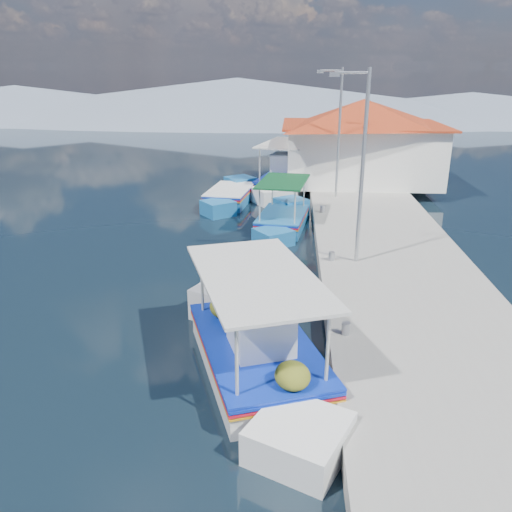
{
  "coord_description": "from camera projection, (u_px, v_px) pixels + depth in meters",
  "views": [
    {
      "loc": [
        2.44,
        -14.03,
        6.51
      ],
      "look_at": [
        1.44,
        0.08,
        1.3
      ],
      "focal_mm": 36.15,
      "sensor_mm": 36.0,
      "label": 1
    }
  ],
  "objects": [
    {
      "name": "caique_green_canopy",
      "position": [
        282.0,
        220.0,
        22.02
      ],
      "size": [
        2.39,
        6.07,
        2.29
      ],
      "rotation": [
        0.0,
        0.0,
        0.15
      ],
      "color": "#1C6AAC",
      "rests_on": "ground"
    },
    {
      "name": "lamp_post_near",
      "position": [
        360.0,
        159.0,
        15.78
      ],
      "size": [
        1.21,
        0.14,
        6.0
      ],
      "color": "#A5A8AD",
      "rests_on": "quay"
    },
    {
      "name": "lamp_post_far",
      "position": [
        337.0,
        127.0,
        24.21
      ],
      "size": [
        1.21,
        0.14,
        6.0
      ],
      "color": "#A5A8AD",
      "rests_on": "quay"
    },
    {
      "name": "ground",
      "position": [
        208.0,
        296.0,
        15.54
      ],
      "size": [
        160.0,
        160.0,
        0.0
      ],
      "primitive_type": "plane",
      "color": "black",
      "rests_on": "ground"
    },
    {
      "name": "bollards",
      "position": [
        326.0,
        227.0,
        19.98
      ],
      "size": [
        0.2,
        17.2,
        0.3
      ],
      "color": "#A5A8AD",
      "rests_on": "quay"
    },
    {
      "name": "harbor_building",
      "position": [
        362.0,
        139.0,
        28.21
      ],
      "size": [
        10.49,
        10.49,
        4.4
      ],
      "color": "white",
      "rests_on": "quay"
    },
    {
      "name": "quay",
      "position": [
        377.0,
        232.0,
        20.68
      ],
      "size": [
        5.0,
        44.0,
        0.5
      ],
      "primitive_type": "cube",
      "color": "gray",
      "rests_on": "ground"
    },
    {
      "name": "caique_blue_hull",
      "position": [
        230.0,
        197.0,
        26.06
      ],
      "size": [
        2.41,
        6.37,
        1.14
      ],
      "rotation": [
        0.0,
        0.0,
        0.13
      ],
      "color": "#1C6AAC",
      "rests_on": "ground"
    },
    {
      "name": "caique_far",
      "position": [
        286.0,
        180.0,
        28.73
      ],
      "size": [
        3.81,
        8.08,
        2.92
      ],
      "rotation": [
        0.0,
        0.0,
        0.25
      ],
      "color": "white",
      "rests_on": "ground"
    },
    {
      "name": "main_caique",
      "position": [
        258.0,
        349.0,
        11.65
      ],
      "size": [
        4.02,
        7.51,
        2.62
      ],
      "rotation": [
        0.0,
        0.0,
        -0.34
      ],
      "color": "white",
      "rests_on": "ground"
    },
    {
      "name": "mountain_ridge",
      "position": [
        326.0,
        103.0,
        66.82
      ],
      "size": [
        171.4,
        96.0,
        5.5
      ],
      "color": "slate",
      "rests_on": "ground"
    }
  ]
}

